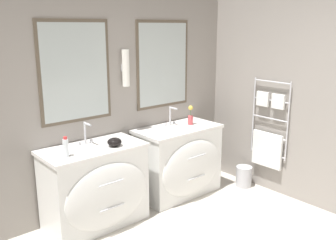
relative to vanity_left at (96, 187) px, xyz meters
name	(u,v)px	position (x,y,z in m)	size (l,w,h in m)	color
wall_back	(93,99)	(0.21, 0.36, 0.87)	(5.60, 0.16, 2.60)	gray
wall_right	(295,95)	(2.22, -0.92, 0.85)	(0.13, 4.42, 2.60)	gray
vanity_left	(96,187)	(0.00, 0.00, 0.00)	(1.08, 0.63, 0.88)	white
vanity_right	(180,161)	(1.20, 0.00, 0.00)	(1.08, 0.63, 0.88)	white
faucet_left	(86,133)	(0.00, 0.17, 0.56)	(0.17, 0.15, 0.24)	silver
faucet_right	(171,116)	(1.20, 0.17, 0.56)	(0.17, 0.15, 0.24)	silver
toiletry_bottle	(66,147)	(-0.34, -0.06, 0.53)	(0.06, 0.06, 0.20)	silver
amenity_bowl	(115,142)	(0.19, -0.09, 0.48)	(0.15, 0.15, 0.09)	black
flower_vase	(191,116)	(1.41, 0.04, 0.54)	(0.07, 0.07, 0.25)	#CC4C51
waste_bin	(244,176)	(2.01, -0.39, -0.30)	(0.21, 0.21, 0.28)	#B7B7BC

